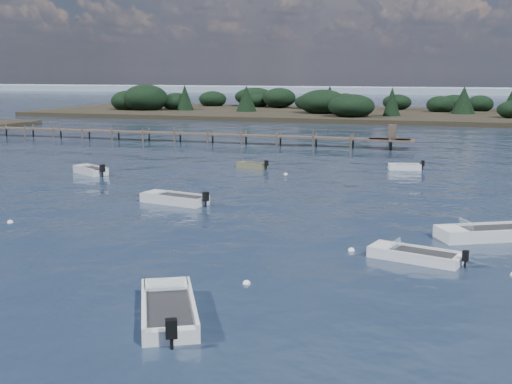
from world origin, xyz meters
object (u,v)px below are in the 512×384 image
(dinghy_mid_grey, at_px, (175,201))
(tender_far_grey, at_px, (91,172))
(dinghy_near_olive, at_px, (168,312))
(jetty, at_px, (177,133))
(tender_far_grey_b, at_px, (405,168))
(dinghy_mid_white_b, at_px, (485,235))
(dinghy_mid_white_a, at_px, (415,257))
(tender_far_white, at_px, (252,166))

(dinghy_mid_grey, xyz_separation_m, tender_far_grey, (-11.75, 8.98, 0.01))
(dinghy_near_olive, height_order, jetty, jetty)
(tender_far_grey_b, relative_size, jetty, 0.05)
(tender_far_grey_b, height_order, tender_far_grey, tender_far_grey)
(dinghy_mid_white_b, distance_m, jetty, 50.92)
(dinghy_mid_white_a, distance_m, jetty, 52.75)
(dinghy_mid_white_b, xyz_separation_m, dinghy_mid_white_a, (-3.18, -4.93, -0.04))
(tender_far_grey_b, distance_m, dinghy_mid_grey, 23.25)
(dinghy_mid_white_a, bearing_deg, tender_far_grey_b, 95.51)
(dinghy_mid_white_a, relative_size, tender_far_grey, 1.17)
(tender_far_white, xyz_separation_m, tender_far_grey, (-11.87, -7.16, 0.03))
(dinghy_near_olive, bearing_deg, dinghy_mid_grey, 113.95)
(dinghy_mid_grey, relative_size, jetty, 0.08)
(tender_far_grey_b, bearing_deg, dinghy_mid_white_a, -84.49)
(tender_far_grey_b, relative_size, dinghy_mid_grey, 0.64)
(tender_far_grey_b, distance_m, jetty, 32.10)
(tender_far_white, height_order, dinghy_near_olive, dinghy_near_olive)
(dinghy_mid_grey, bearing_deg, tender_far_white, 89.60)
(dinghy_mid_white_b, bearing_deg, tender_far_grey, 157.88)
(tender_far_white, relative_size, tender_far_grey, 0.79)
(dinghy_mid_white_a, height_order, tender_far_grey, tender_far_grey)
(tender_far_grey, bearing_deg, dinghy_mid_grey, -37.38)
(tender_far_grey_b, bearing_deg, tender_far_grey, -157.65)
(tender_far_grey_b, bearing_deg, dinghy_mid_grey, -124.32)
(tender_far_grey_b, xyz_separation_m, jetty, (-28.36, 15.01, 0.84))
(tender_far_white, relative_size, dinghy_mid_grey, 0.62)
(dinghy_mid_white_a, relative_size, dinghy_near_olive, 0.86)
(dinghy_mid_white_b, bearing_deg, dinghy_near_olive, -126.88)
(tender_far_white, height_order, dinghy_mid_white_a, dinghy_mid_white_a)
(dinghy_mid_grey, bearing_deg, dinghy_mid_white_b, -10.46)
(dinghy_mid_white_a, xyz_separation_m, tender_far_grey, (-27.53, 17.41, 0.04))
(dinghy_mid_grey, bearing_deg, tender_far_grey, 142.62)
(tender_far_white, bearing_deg, dinghy_near_olive, -76.98)
(tender_far_grey, bearing_deg, jetty, 97.88)
(dinghy_mid_white_a, distance_m, dinghy_mid_grey, 17.89)
(dinghy_near_olive, xyz_separation_m, tender_far_grey_b, (5.09, 37.27, -0.02))
(dinghy_mid_white_b, distance_m, tender_far_grey, 33.15)
(dinghy_mid_white_b, height_order, tender_far_grey, dinghy_mid_white_b)
(jetty, bearing_deg, tender_far_white, -49.64)
(dinghy_mid_white_b, bearing_deg, dinghy_mid_grey, 169.54)
(tender_far_grey_b, bearing_deg, dinghy_mid_white_b, -75.57)
(dinghy_near_olive, height_order, tender_far_grey_b, dinghy_near_olive)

